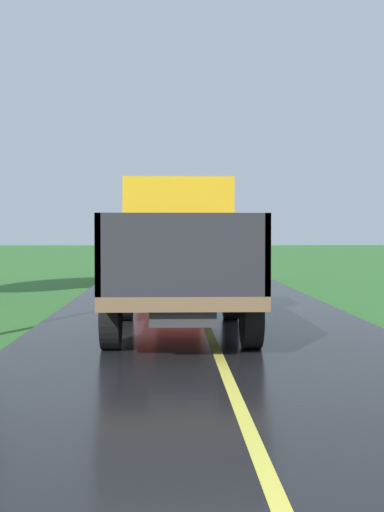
{
  "coord_description": "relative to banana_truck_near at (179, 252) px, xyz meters",
  "views": [
    {
      "loc": [
        -0.7,
        -2.0,
        1.81
      ],
      "look_at": [
        -0.28,
        10.26,
        1.4
      ],
      "focal_mm": 47.58,
      "sensor_mm": 36.0,
      "label": 1
    }
  ],
  "objects": [
    {
      "name": "banana_truck_far",
      "position": [
        -0.12,
        13.42,
        -0.01
      ],
      "size": [
        2.38,
        5.81,
        2.8
      ],
      "color": "#2D2D30",
      "rests_on": "road_surface"
    },
    {
      "name": "banana_truck_near",
      "position": [
        0.0,
        0.0,
        0.0
      ],
      "size": [
        2.38,
        5.82,
        2.8
      ],
      "color": "#2D2D30",
      "rests_on": "road_surface"
    }
  ]
}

